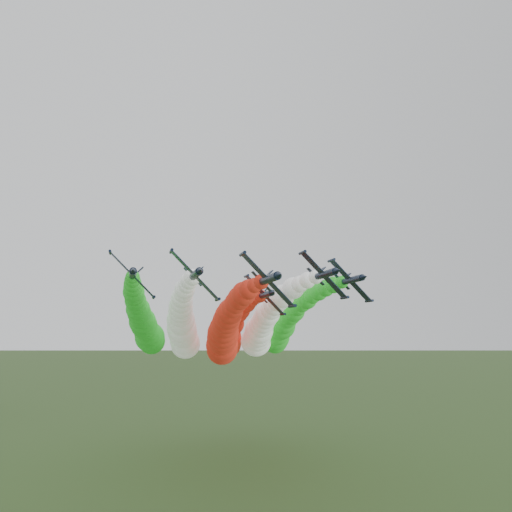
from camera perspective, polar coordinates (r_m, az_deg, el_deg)
The scene contains 6 objects.
jet_lead at distance 132.92m, azimuth -3.61°, elevation -8.88°, with size 16.19×88.55×21.72m.
jet_inner_left at distance 139.85m, azimuth -8.33°, elevation -8.20°, with size 16.11×88.46×21.64m.
jet_inner_right at distance 145.23m, azimuth 0.74°, elevation -8.13°, with size 16.44×88.80×21.98m.
jet_outer_left at distance 147.88m, azimuth -12.55°, elevation -7.80°, with size 15.80×88.16×21.34m.
jet_outer_right at distance 153.96m, azimuth 3.21°, elevation -8.03°, with size 15.87×88.23×21.41m.
jet_trail at distance 160.10m, azimuth -2.95°, elevation -8.91°, with size 15.58×87.94×21.11m.
Camera 1 is at (-23.60, -81.39, 36.06)m, focal length 35.00 mm.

